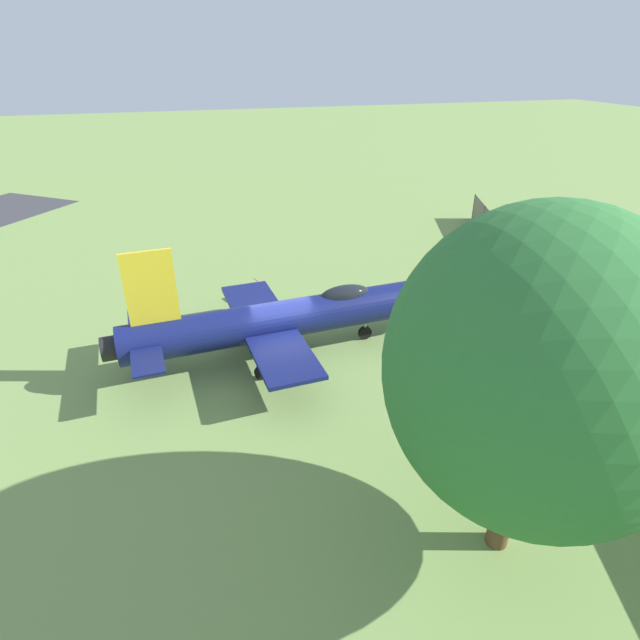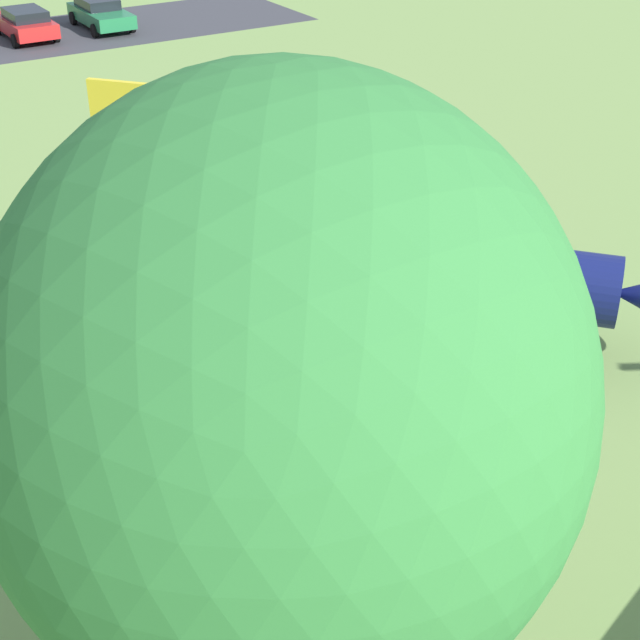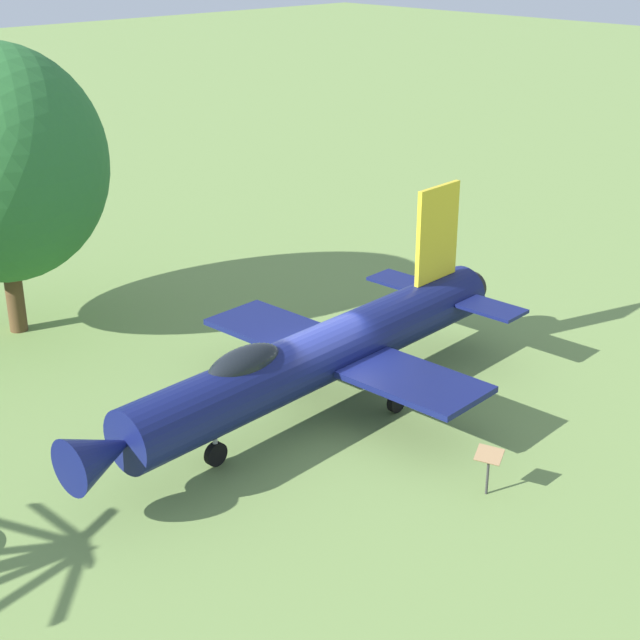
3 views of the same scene
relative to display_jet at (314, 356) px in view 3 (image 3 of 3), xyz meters
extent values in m
plane|color=#75934C|center=(-0.35, -0.02, -1.70)|extent=(200.00, 200.00, 0.00)
cylinder|color=#111951|center=(-0.35, -0.02, -0.05)|extent=(12.71, 2.38, 1.55)
cone|color=#111951|center=(6.56, 0.43, -0.05)|extent=(1.68, 1.42, 1.31)
cylinder|color=black|center=(-6.90, -0.46, -0.05)|extent=(0.66, 0.97, 0.93)
ellipsoid|color=black|center=(2.43, 0.16, 0.61)|extent=(2.25, 1.04, 0.84)
cube|color=yellow|center=(-5.14, -0.34, 2.12)|extent=(1.81, 0.26, 2.78)
cube|color=#111951|center=(-1.14, 2.45, -0.24)|extent=(2.34, 3.63, 0.16)
cube|color=#111951|center=(-0.81, -2.58, -0.24)|extent=(2.34, 3.63, 0.16)
cube|color=#111951|center=(-5.75, 1.30, 0.11)|extent=(1.22, 1.87, 0.10)
cube|color=#111951|center=(-5.53, -2.04, 0.11)|extent=(1.22, 1.87, 0.10)
cylinder|color=#A5A8AD|center=(3.44, 0.23, -0.80)|extent=(0.12, 0.12, 1.20)
cylinder|color=black|center=(3.44, 0.23, -1.40)|extent=(0.61, 0.22, 0.60)
cylinder|color=#A5A8AD|center=(-1.70, 1.36, -0.80)|extent=(0.12, 0.12, 1.20)
cylinder|color=black|center=(-1.70, 1.36, -1.40)|extent=(0.61, 0.22, 0.60)
cylinder|color=#A5A8AD|center=(-1.51, -1.58, -0.80)|extent=(0.12, 0.12, 1.20)
cylinder|color=black|center=(-1.51, -1.58, -1.40)|extent=(0.61, 0.22, 0.60)
cylinder|color=brown|center=(2.98, -10.62, 0.09)|extent=(0.56, 0.56, 3.58)
cylinder|color=#333333|center=(-0.27, 5.45, -1.25)|extent=(0.06, 0.06, 0.90)
cube|color=olive|center=(-0.27, 5.45, -0.68)|extent=(0.57, 0.70, 0.25)
camera|label=1|loc=(-3.94, -17.88, 9.65)|focal=28.40mm
camera|label=2|loc=(6.30, -18.30, 9.49)|focal=53.55mm
camera|label=3|loc=(15.18, 16.28, 10.30)|focal=53.50mm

